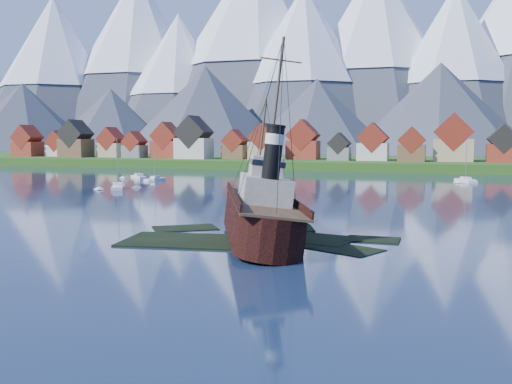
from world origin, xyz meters
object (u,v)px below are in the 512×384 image
(sailboat_a, at_px, (118,188))
(sailboat_c, at_px, (139,177))
(sailboat_e, at_px, (466,181))
(tugboat_wreck, at_px, (262,213))
(sailboat_b, at_px, (155,180))

(sailboat_a, distance_m, sailboat_c, 32.95)
(sailboat_a, height_order, sailboat_e, sailboat_a)
(tugboat_wreck, xyz_separation_m, sailboat_e, (25.89, 95.16, -2.75))
(sailboat_b, distance_m, sailboat_c, 10.71)
(tugboat_wreck, relative_size, sailboat_e, 2.73)
(tugboat_wreck, relative_size, sailboat_b, 2.86)
(tugboat_wreck, xyz_separation_m, sailboat_b, (-53.41, 74.11, -2.74))
(sailboat_e, bearing_deg, sailboat_b, 173.80)
(sailboat_a, distance_m, sailboat_e, 88.22)
(tugboat_wreck, relative_size, sailboat_c, 2.72)
(tugboat_wreck, bearing_deg, sailboat_a, 111.50)
(tugboat_wreck, height_order, sailboat_a, tugboat_wreck)
(sailboat_a, bearing_deg, tugboat_wreck, -73.03)
(sailboat_b, relative_size, sailboat_e, 0.96)
(tugboat_wreck, distance_m, sailboat_b, 91.39)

